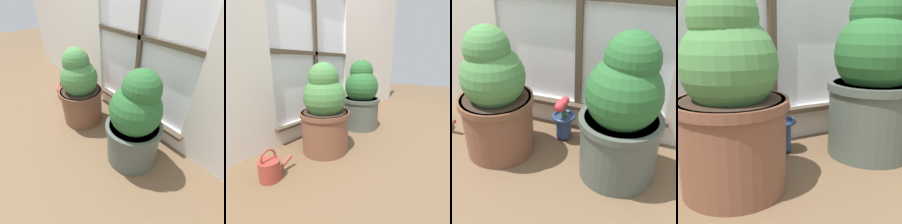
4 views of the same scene
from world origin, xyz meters
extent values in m
plane|color=brown|center=(0.00, 0.00, 0.00)|extent=(10.00, 10.00, 0.00)
cube|color=silver|center=(1.36, 0.53, 1.25)|extent=(1.68, 0.05, 2.50)
cube|color=silver|center=(0.00, 0.53, 0.09)|extent=(1.04, 0.05, 0.17)
cube|color=white|center=(0.00, 0.54, 0.80)|extent=(1.04, 0.02, 1.26)
cube|color=#4C3D2D|center=(0.00, 0.52, 0.80)|extent=(0.04, 0.02, 1.26)
cube|color=#4C3D2D|center=(0.00, 0.52, 0.80)|extent=(1.04, 0.02, 0.04)
cube|color=#4C3D2D|center=(0.00, 0.49, 0.16)|extent=(1.10, 0.06, 0.02)
cylinder|color=brown|center=(-0.33, 0.13, 0.17)|extent=(0.38, 0.38, 0.34)
cylinder|color=brown|center=(-0.33, 0.13, 0.32)|extent=(0.40, 0.40, 0.03)
cylinder|color=#38281E|center=(-0.33, 0.13, 0.33)|extent=(0.35, 0.35, 0.01)
sphere|color=#477F42|center=(-0.33, 0.13, 0.45)|extent=(0.33, 0.33, 0.33)
sphere|color=#477F42|center=(-0.34, 0.12, 0.60)|extent=(0.23, 0.23, 0.23)
ellipsoid|color=#477F42|center=(-0.33, 0.03, 0.44)|extent=(0.12, 0.03, 0.18)
cylinder|color=#4C564C|center=(0.33, 0.17, 0.17)|extent=(0.38, 0.38, 0.34)
cylinder|color=#4C564C|center=(0.33, 0.17, 0.32)|extent=(0.41, 0.41, 0.03)
cylinder|color=#38281E|center=(0.33, 0.17, 0.33)|extent=(0.35, 0.35, 0.01)
sphere|color=#28602D|center=(0.33, 0.17, 0.46)|extent=(0.36, 0.36, 0.36)
sphere|color=#28602D|center=(0.35, 0.18, 0.62)|extent=(0.25, 0.25, 0.25)
ellipsoid|color=#28602D|center=(0.43, 0.19, 0.44)|extent=(0.10, 0.26, 0.26)
sphere|color=navy|center=(-0.03, 0.39, 0.01)|extent=(0.02, 0.02, 0.02)
sphere|color=navy|center=(-0.06, 0.34, 0.01)|extent=(0.02, 0.02, 0.02)
sphere|color=navy|center=(0.00, 0.34, 0.01)|extent=(0.02, 0.02, 0.02)
cylinder|color=navy|center=(-0.03, 0.36, 0.09)|extent=(0.09, 0.09, 0.14)
torus|color=navy|center=(-0.03, 0.36, 0.15)|extent=(0.14, 0.14, 0.02)
cylinder|color=#386633|center=(-0.03, 0.36, 0.19)|extent=(0.03, 0.03, 0.07)
sphere|color=#C6333D|center=(-0.03, 0.36, 0.24)|extent=(0.05, 0.05, 0.05)
sphere|color=#C6333D|center=(-0.03, 0.39, 0.24)|extent=(0.05, 0.05, 0.05)
sphere|color=#C6333D|center=(-0.05, 0.36, 0.23)|extent=(0.05, 0.05, 0.05)
sphere|color=#C6333D|center=(-0.04, 0.31, 0.23)|extent=(0.06, 0.06, 0.06)
cylinder|color=#99382D|center=(-0.84, 0.16, 0.07)|extent=(0.13, 0.13, 0.13)
cylinder|color=#99382D|center=(-0.72, 0.16, 0.06)|extent=(0.12, 0.02, 0.08)
torus|color=#99382D|center=(-0.84, 0.16, 0.16)|extent=(0.11, 0.01, 0.11)
camera|label=1|loc=(0.95, -0.54, 1.14)|focal=28.00mm
camera|label=2|loc=(-1.35, -0.75, 0.71)|focal=28.00mm
camera|label=3|loc=(0.52, -1.10, 1.11)|focal=50.00mm
camera|label=4|loc=(-0.62, -0.89, 0.58)|focal=50.00mm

